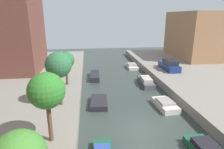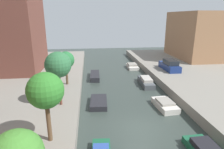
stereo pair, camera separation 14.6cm
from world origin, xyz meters
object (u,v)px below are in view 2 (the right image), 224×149
Objects in this scene: street_tree_5 at (66,60)px; moored_boat_left_4 at (95,76)px; moored_boat_left_3 at (99,102)px; moored_boat_right_4 at (146,82)px; parked_car at (170,65)px; moored_boat_right_5 at (132,66)px; street_tree_3 at (45,91)px; low_block_right at (202,35)px; street_tree_4 at (58,65)px; moored_boat_right_3 at (165,105)px.

street_tree_5 is 0.89× the size of moored_boat_left_4.
moored_boat_left_3 is 8.52m from moored_boat_right_4.
moored_boat_left_3 is at bearing -141.91° from parked_car.
street_tree_5 is 0.89× the size of moored_boat_right_4.
parked_car is at bearing -1.39° from moored_boat_left_4.
street_tree_5 is 14.78m from moored_boat_right_5.
street_tree_3 is at bearing -133.03° from parked_car.
parked_car reaches higher than moored_boat_left_3.
street_tree_3 is 21.78m from parked_car.
moored_boat_left_3 is at bearing -48.59° from street_tree_5.
low_block_right is 31.07m from street_tree_4.
moored_boat_right_3 reaches higher than moored_boat_left_3.
street_tree_4 is 1.45× the size of moored_boat_right_3.
street_tree_3 reaches higher than moored_boat_right_5.
street_tree_3 reaches higher than moored_boat_right_3.
moored_boat_left_4 is at bearing 77.90° from street_tree_3.
low_block_right is at bearing 28.49° from street_tree_5.
low_block_right is 3.67× the size of moored_boat_left_3.
street_tree_5 is (-24.61, -13.36, -1.42)m from low_block_right.
street_tree_3 reaches higher than moored_boat_right_4.
street_tree_4 is 1.11× the size of moored_boat_left_4.
parked_car is 1.05× the size of moored_boat_left_4.
moored_boat_left_3 is at bearing 24.80° from street_tree_4.
moored_boat_right_5 reaches higher than moored_boat_left_3.
moored_boat_left_3 is at bearing 63.33° from street_tree_3.
moored_boat_left_3 is (-21.11, -17.33, -5.06)m from low_block_right.
parked_car is 7.06m from moored_boat_right_5.
street_tree_4 is at bearing -179.19° from moored_boat_right_3.
street_tree_3 is 23.73m from moored_boat_right_5.
moored_boat_right_3 is at bearing -58.08° from moored_boat_left_4.
moored_boat_left_4 is (3.44, 16.06, -4.08)m from street_tree_3.
moored_boat_right_4 reaches higher than moored_boat_right_5.
street_tree_3 is 1.36× the size of moored_boat_right_3.
low_block_right is at bearing 39.52° from moored_boat_right_4.
moored_boat_right_3 is at bearing 0.81° from street_tree_4.
low_block_right reaches higher than moored_boat_right_5.
moored_boat_right_4 is (10.12, 12.36, -3.99)m from street_tree_3.
street_tree_5 is 1.18× the size of moored_boat_left_3.
low_block_right reaches higher than street_tree_4.
moored_boat_right_4 is at bearing -29.03° from moored_boat_left_4.
moored_boat_left_4 is (-0.06, 9.08, 0.08)m from moored_boat_left_3.
low_block_right reaches higher than parked_car.
street_tree_5 reaches higher than moored_boat_right_3.
street_tree_4 is 12.06m from moored_boat_left_4.
street_tree_5 is at bearing 131.41° from moored_boat_left_3.
street_tree_4 is at bearing -123.08° from moored_boat_right_5.
parked_car reaches higher than moored_boat_right_5.
street_tree_5 is at bearing 151.43° from moored_boat_right_3.
moored_boat_right_5 reaches higher than moored_boat_right_3.
low_block_right is 2.67× the size of street_tree_3.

